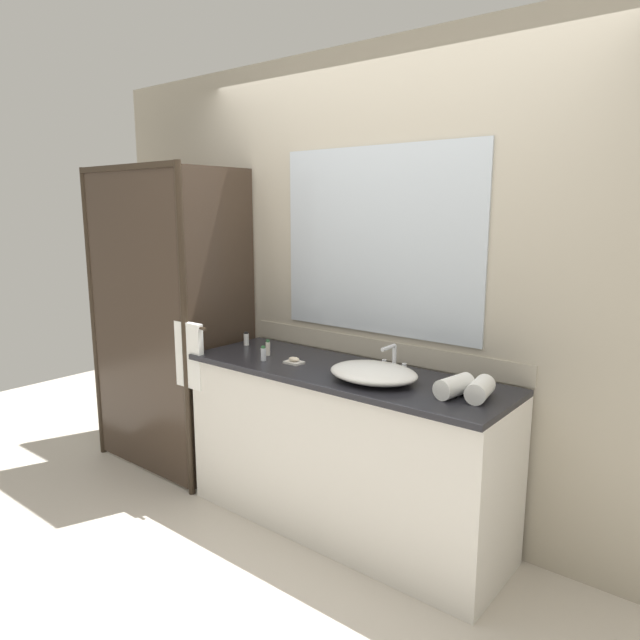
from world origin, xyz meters
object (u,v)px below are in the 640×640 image
at_px(amenity_bottle_body_wash, 268,348).
at_px(rolled_towel_middle, 454,386).
at_px(faucet, 393,363).
at_px(soap_dish, 294,361).
at_px(sink_basin, 373,373).
at_px(rolled_towel_near_edge, 480,389).
at_px(amenity_bottle_conditioner, 246,339).
at_px(amenity_bottle_lotion, 263,354).

relative_size(amenity_bottle_body_wash, rolled_towel_middle, 0.47).
distance_m(faucet, soap_dish, 0.55).
height_order(sink_basin, rolled_towel_near_edge, rolled_towel_near_edge).
relative_size(sink_basin, rolled_towel_middle, 2.35).
height_order(soap_dish, rolled_towel_near_edge, rolled_towel_near_edge).
bearing_deg(amenity_bottle_conditioner, faucet, 2.58).
height_order(amenity_bottle_body_wash, rolled_towel_middle, rolled_towel_middle).
relative_size(amenity_bottle_body_wash, amenity_bottle_lotion, 1.09).
relative_size(faucet, amenity_bottle_conditioner, 2.03).
height_order(sink_basin, amenity_bottle_lotion, amenity_bottle_lotion).
height_order(amenity_bottle_conditioner, amenity_bottle_body_wash, amenity_bottle_body_wash).
height_order(rolled_towel_near_edge, rolled_towel_middle, same).
relative_size(faucet, rolled_towel_middle, 0.87).
relative_size(sink_basin, rolled_towel_near_edge, 2.42).
xyz_separation_m(amenity_bottle_conditioner, rolled_towel_middle, (1.45, -0.11, 0.01)).
bearing_deg(sink_basin, amenity_bottle_lotion, -174.82).
bearing_deg(sink_basin, faucet, 90.00).
distance_m(amenity_bottle_body_wash, rolled_towel_middle, 1.17).
height_order(faucet, soap_dish, faucet).
bearing_deg(amenity_bottle_conditioner, amenity_bottle_lotion, -30.18).
bearing_deg(rolled_towel_near_edge, rolled_towel_middle, -165.86).
distance_m(sink_basin, rolled_towel_middle, 0.42).
bearing_deg(amenity_bottle_body_wash, rolled_towel_middle, -0.61).
relative_size(amenity_bottle_lotion, rolled_towel_middle, 0.43).
height_order(sink_basin, amenity_bottle_body_wash, amenity_bottle_body_wash).
xyz_separation_m(amenity_bottle_conditioner, amenity_bottle_lotion, (0.34, -0.20, -0.00)).
distance_m(soap_dish, rolled_towel_near_edge, 1.05).
bearing_deg(rolled_towel_middle, faucet, 159.54).
bearing_deg(soap_dish, amenity_bottle_body_wash, 170.19).
bearing_deg(rolled_towel_near_edge, amenity_bottle_conditioner, 177.01).
bearing_deg(amenity_bottle_body_wash, sink_basin, -2.99).
distance_m(faucet, amenity_bottle_lotion, 0.73).
bearing_deg(sink_basin, amenity_bottle_body_wash, 177.01).
xyz_separation_m(soap_dish, amenity_bottle_conditioner, (-0.52, 0.14, 0.03)).
bearing_deg(amenity_bottle_conditioner, sink_basin, -7.51).
xyz_separation_m(amenity_bottle_lotion, rolled_towel_near_edge, (1.22, 0.12, 0.01)).
height_order(faucet, amenity_bottle_conditioner, faucet).
bearing_deg(amenity_bottle_lotion, amenity_bottle_conditioner, 149.82).
bearing_deg(soap_dish, faucet, 19.58).
bearing_deg(amenity_bottle_lotion, soap_dish, 19.47).
bearing_deg(soap_dish, rolled_towel_middle, 1.74).
xyz_separation_m(soap_dish, rolled_towel_middle, (0.94, 0.03, 0.03)).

